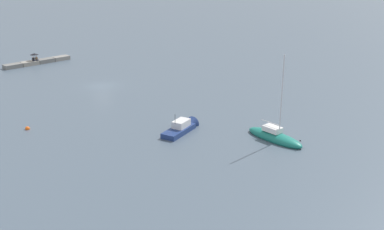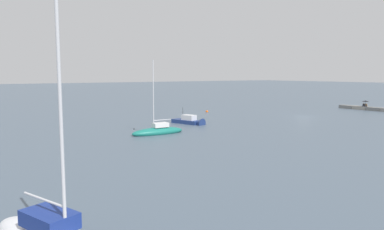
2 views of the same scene
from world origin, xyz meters
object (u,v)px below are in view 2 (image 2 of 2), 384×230
Objects in this scene: umbrella_open_black at (365,101)px; sailboat_teal_mid at (158,131)px; motorboat_navy_near at (191,122)px; mooring_buoy_near at (207,112)px; person_seated_dark_right at (364,105)px; person_seated_brown_left at (366,105)px.

umbrella_open_black is 50.06m from sailboat_teal_mid.
motorboat_navy_near is 10.91× the size of mooring_buoy_near.
motorboat_navy_near is at bearing -56.12° from sailboat_teal_mid.
person_seated_dark_right is 49.91m from sailboat_teal_mid.
motorboat_navy_near is at bearing 134.44° from mooring_buoy_near.
person_seated_brown_left is at bearing 159.38° from motorboat_navy_near.
motorboat_navy_near is 17.13m from mooring_buoy_near.
sailboat_teal_mid is 26.87m from mooring_buoy_near.
umbrella_open_black reaches higher than person_seated_brown_left.
umbrella_open_black is at bearing 159.80° from motorboat_navy_near.
mooring_buoy_near is at bearing 62.37° from umbrella_open_black.
person_seated_dark_right is 0.13× the size of motorboat_navy_near.
umbrella_open_black is at bearing -157.71° from person_seated_dark_right.
sailboat_teal_mid is at bearing 129.43° from mooring_buoy_near.
motorboat_navy_near reaches higher than mooring_buoy_near.
sailboat_teal_mid is at bearing 15.13° from motorboat_navy_near.
umbrella_open_black is at bearing -117.63° from mooring_buoy_near.
person_seated_dark_right is 1.42× the size of mooring_buoy_near.
umbrella_open_black is (0.29, -0.22, 0.87)m from person_seated_brown_left.
sailboat_teal_mid is at bearing 86.69° from person_seated_brown_left.
mooring_buoy_near is (17.06, -20.75, -0.25)m from sailboat_teal_mid.
sailboat_teal_mid reaches higher than person_seated_brown_left.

